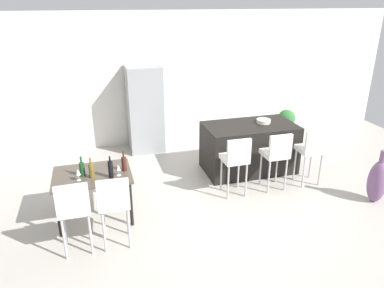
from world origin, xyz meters
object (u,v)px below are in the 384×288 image
(bar_chair_right, at_px, (312,148))
(wine_glass_end, at_px, (118,168))
(floor_vase, at_px, (378,181))
(dining_table, at_px, (93,179))
(wine_bottle_far, at_px, (82,169))
(wine_bottle_left, at_px, (91,170))
(bar_chair_middle, at_px, (277,152))
(refrigerator, at_px, (145,109))
(wine_bottle_right, at_px, (111,169))
(potted_plant, at_px, (286,120))
(dining_chair_near, at_px, (74,206))
(wine_bottle_middle, at_px, (124,163))
(wine_glass_near, at_px, (78,172))
(bar_chair_left, at_px, (236,157))
(kitchen_island, at_px, (249,148))
(dining_chair_far, at_px, (114,200))
(fruit_bowl, at_px, (263,121))

(bar_chair_right, xyz_separation_m, wine_glass_end, (-3.33, -0.21, 0.17))
(wine_glass_end, height_order, floor_vase, wine_glass_end)
(dining_table, bearing_deg, wine_bottle_far, -167.56)
(wine_bottle_left, height_order, floor_vase, wine_bottle_left)
(bar_chair_middle, distance_m, wine_bottle_far, 3.16)
(refrigerator, bearing_deg, dining_table, -115.36)
(wine_bottle_right, height_order, refrigerator, refrigerator)
(dining_table, height_order, wine_bottle_left, wine_bottle_left)
(potted_plant, bearing_deg, dining_chair_near, -146.25)
(dining_chair_near, xyz_separation_m, wine_bottle_middle, (0.72, 0.76, 0.15))
(potted_plant, bearing_deg, refrigerator, 179.83)
(wine_bottle_left, relative_size, wine_glass_near, 1.75)
(wine_glass_near, distance_m, refrigerator, 2.99)
(potted_plant, bearing_deg, bar_chair_left, -133.99)
(bar_chair_right, height_order, refrigerator, refrigerator)
(wine_glass_end, bearing_deg, wine_glass_near, -179.92)
(dining_table, height_order, dining_chair_near, dining_chair_near)
(refrigerator, bearing_deg, wine_glass_end, -106.98)
(dining_chair_near, distance_m, wine_glass_near, 0.64)
(kitchen_island, bearing_deg, dining_table, -162.71)
(wine_bottle_middle, bearing_deg, refrigerator, 74.13)
(bar_chair_middle, distance_m, wine_bottle_right, 2.78)
(bar_chair_right, bearing_deg, wine_bottle_far, -178.79)
(wine_bottle_middle, distance_m, potted_plant, 4.88)
(wine_glass_near, bearing_deg, bar_chair_left, 4.94)
(bar_chair_left, distance_m, dining_chair_near, 2.67)
(dining_chair_near, relative_size, potted_plant, 1.69)
(wine_bottle_left, bearing_deg, bar_chair_middle, 3.25)
(dining_table, xyz_separation_m, wine_bottle_middle, (0.47, -0.01, 0.19))
(dining_chair_far, distance_m, wine_glass_end, 0.65)
(fruit_bowl, bearing_deg, wine_bottle_middle, -160.59)
(dining_table, xyz_separation_m, wine_glass_near, (-0.18, -0.16, 0.20))
(bar_chair_left, distance_m, fruit_bowl, 1.31)
(dining_chair_near, xyz_separation_m, fruit_bowl, (3.46, 1.73, 0.26))
(bar_chair_middle, xyz_separation_m, wine_glass_end, (-2.65, -0.21, 0.17))
(wine_bottle_far, height_order, wine_glass_end, wine_bottle_far)
(wine_bottle_right, height_order, wine_bottle_far, wine_bottle_right)
(wine_bottle_middle, distance_m, refrigerator, 2.61)
(bar_chair_middle, relative_size, dining_table, 0.94)
(dining_chair_far, xyz_separation_m, wine_glass_near, (-0.43, 0.62, 0.17))
(wine_bottle_middle, bearing_deg, floor_vase, -11.02)
(dining_chair_far, height_order, wine_bottle_middle, dining_chair_far)
(kitchen_island, distance_m, wine_bottle_middle, 2.65)
(bar_chair_middle, height_order, wine_bottle_left, bar_chair_middle)
(wine_bottle_far, bearing_deg, fruit_bowl, 16.37)
(bar_chair_middle, height_order, wine_bottle_middle, bar_chair_middle)
(dining_table, height_order, refrigerator, refrigerator)
(wine_glass_near, bearing_deg, wine_bottle_left, 12.85)
(bar_chair_right, distance_m, wine_bottle_middle, 3.24)
(kitchen_island, height_order, wine_glass_near, kitchen_island)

